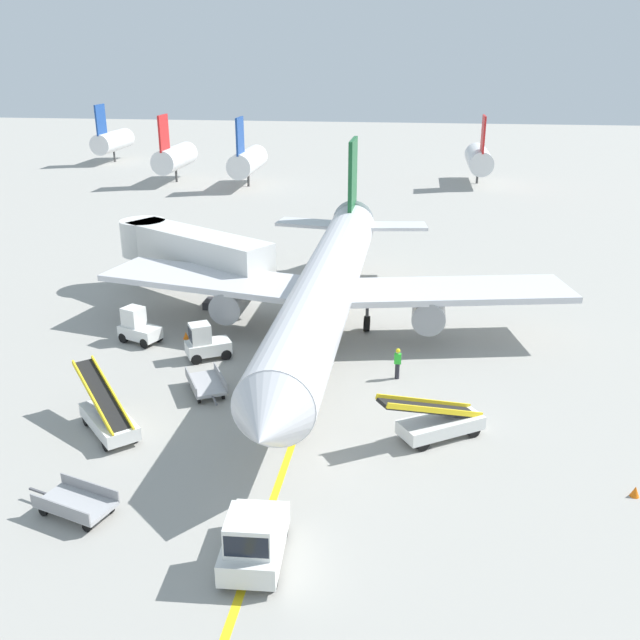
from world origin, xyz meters
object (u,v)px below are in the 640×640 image
Objects in this scene: jet_bridge at (184,248)px; baggage_cart_empty_trailing at (76,503)px; safety_cone_nose_left at (635,491)px; baggage_tug_by_cargo_door at (205,343)px; belt_loader_aft_hold at (439,422)px; safety_cone_nose_right at (186,335)px; baggage_tug_near_wing at (138,327)px; ground_crew_marshaller at (398,362)px; airliner at (328,284)px; pushback_tug at (254,539)px; baggage_cart_loaded at (206,384)px; safety_cone_wingtip_left at (294,373)px; belt_loader_forward_hold at (108,417)px.

jet_bridge reaches higher than baggage_cart_empty_trailing.
baggage_cart_empty_trailing is (3.51, -24.15, -3.07)m from jet_bridge.
baggage_tug_by_cargo_door is at bearing 152.69° from safety_cone_nose_left.
safety_cone_nose_right is (-14.64, 9.52, -0.56)m from belt_loader_aft_hold.
safety_cone_nose_right is at bearing 146.95° from belt_loader_aft_hold.
safety_cone_nose_right is (-2.01, 2.62, -0.71)m from baggage_tug_by_cargo_door.
belt_loader_aft_hold is (17.25, -8.72, -0.15)m from baggage_tug_near_wing.
belt_loader_aft_hold reaches higher than ground_crew_marshaller.
airliner is 12.98× the size of baggage_tug_near_wing.
baggage_tug_near_wing is (-10.99, 17.84, -0.07)m from pushback_tug.
belt_loader_aft_hold is at bearing -28.68° from baggage_tug_by_cargo_door.
baggage_tug_near_wing is 0.56× the size of belt_loader_aft_hold.
baggage_cart_loaded is 8.37× the size of safety_cone_nose_left.
baggage_cart_empty_trailing is (-7.12, 1.74, -0.53)m from pushback_tug.
pushback_tug reaches higher than baggage_cart_empty_trailing.
jet_bridge is 27.85× the size of safety_cone_wingtip_left.
baggage_cart_empty_trailing is at bearing -76.48° from baggage_tug_near_wing.
safety_cone_nose_left is (7.42, -3.45, -0.56)m from belt_loader_aft_hold.
airliner is at bearing 56.71° from baggage_cart_loaded.
belt_loader_forward_hold reaches higher than safety_cone_nose_left.
belt_loader_aft_hold reaches higher than safety_cone_nose_left.
baggage_cart_empty_trailing is at bearing -111.40° from airliner.
baggage_tug_by_cargo_door is at bearing -66.63° from jet_bridge.
baggage_tug_near_wing is at bearing 158.54° from baggage_tug_by_cargo_door.
baggage_cart_empty_trailing is (-13.38, -7.38, -0.31)m from belt_loader_aft_hold.
safety_cone_nose_left is (18.86, -6.36, -0.25)m from baggage_cart_loaded.
safety_cone_wingtip_left is (7.26, -4.28, 0.00)m from safety_cone_nose_right.
belt_loader_forward_hold reaches higher than ground_crew_marshaller.
belt_loader_forward_hold is at bearing -124.31° from airliner.
ground_crew_marshaller is at bearing -16.45° from safety_cone_nose_right.
baggage_tug_near_wing is at bearing 104.24° from belt_loader_forward_hold.
jet_bridge is 27.85× the size of safety_cone_nose_right.
airliner is 9.89m from baggage_cart_loaded.
pushback_tug is 1.00× the size of baggage_cart_loaded.
baggage_tug_near_wing reaches higher than safety_cone_nose_left.
safety_cone_nose_left is (20.05, -10.35, -0.71)m from baggage_tug_by_cargo_door.
airliner is at bearing 8.66° from safety_cone_nose_right.
baggage_tug_near_wing is at bearing 169.12° from ground_crew_marshaller.
safety_cone_nose_left is at bearing -44.45° from ground_crew_marshaller.
baggage_tug_by_cargo_door reaches higher than safety_cone_wingtip_left.
baggage_tug_by_cargo_door is at bearing 106.60° from baggage_cart_loaded.
safety_cone_nose_left is (13.68, -14.24, -3.20)m from airliner.
ground_crew_marshaller is at bearing -49.56° from airliner.
belt_loader_forward_hold is 1.23× the size of baggage_cart_loaded.
jet_bridge is 28.10m from pushback_tug.
belt_loader_aft_hold is at bearing -44.80° from jet_bridge.
safety_cone_nose_right is at bearing 127.53° from baggage_tug_by_cargo_door.
jet_bridge is 8.47m from baggage_tug_near_wing.
baggage_cart_empty_trailing is 8.68× the size of safety_cone_nose_left.
baggage_cart_empty_trailing is (-0.75, -14.28, -0.46)m from baggage_tug_by_cargo_door.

